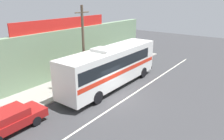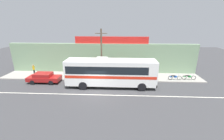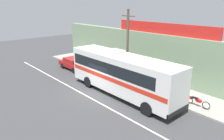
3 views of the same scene
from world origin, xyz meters
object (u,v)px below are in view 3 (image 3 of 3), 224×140
motorcycle_green (197,101)px  pedestrian_by_curb (79,53)px  intercity_bus (121,72)px  parked_car (74,63)px  pedestrian_far_right (121,66)px  utility_pole (127,47)px

motorcycle_green → pedestrian_by_curb: size_ratio=1.21×
pedestrian_by_curb → intercity_bus: bearing=-16.5°
pedestrian_by_curb → motorcycle_green: bearing=-3.2°
parked_car → motorcycle_green: size_ratio=2.23×
intercity_bus → motorcycle_green: intercity_bus is taller
pedestrian_by_curb → pedestrian_far_right: bearing=-1.2°
parked_car → pedestrian_by_curb: pedestrian_by_curb is taller
parked_car → pedestrian_by_curb: 4.07m
parked_car → pedestrian_by_curb: bearing=137.1°
utility_pole → pedestrian_by_curb: (-10.91, 1.59, -2.74)m
motorcycle_green → pedestrian_far_right: size_ratio=1.13×
motorcycle_green → pedestrian_far_right: 9.33m
intercity_bus → pedestrian_by_curb: bearing=163.5°
intercity_bus → motorcycle_green: bearing=24.6°
pedestrian_by_curb → pedestrian_far_right: (8.66, -0.18, 0.08)m
intercity_bus → utility_pole: size_ratio=1.60×
parked_car → utility_pole: 8.60m
pedestrian_by_curb → parked_car: bearing=-42.9°
motorcycle_green → utility_pole: bearing=-175.1°
intercity_bus → parked_car: bearing=174.7°
utility_pole → motorcycle_green: (7.03, 0.60, -3.25)m
motorcycle_green → pedestrian_far_right: bearing=175.0°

